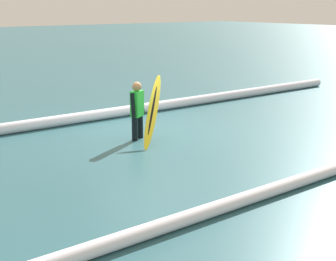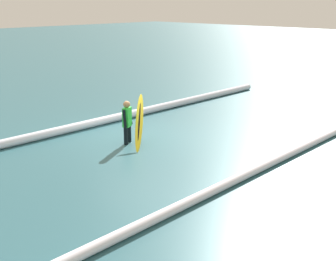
% 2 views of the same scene
% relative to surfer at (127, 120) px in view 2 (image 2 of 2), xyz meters
% --- Properties ---
extents(ground_plane, '(121.00, 121.00, 0.00)m').
position_rel_surfer_xyz_m(ground_plane, '(-0.74, -0.59, -0.76)').
color(ground_plane, '#2C5A64').
extents(surfer, '(0.47, 0.40, 1.38)m').
position_rel_surfer_xyz_m(surfer, '(0.00, 0.00, 0.00)').
color(surfer, black).
rests_on(surfer, ground_plane).
extents(surfboard, '(1.36, 1.27, 1.49)m').
position_rel_surfer_xyz_m(surfboard, '(-0.19, 0.36, -0.03)').
color(surfboard, yellow).
rests_on(surfboard, ground_plane).
extents(wave_crest_foreground, '(18.41, 0.63, 0.29)m').
position_rel_surfer_xyz_m(wave_crest_foreground, '(-0.79, -2.29, -0.61)').
color(wave_crest_foreground, white).
rests_on(wave_crest_foreground, ground_plane).
extents(wave_crest_midground, '(19.64, 0.40, 0.22)m').
position_rel_surfer_xyz_m(wave_crest_midground, '(-0.67, 4.35, -0.65)').
color(wave_crest_midground, white).
rests_on(wave_crest_midground, ground_plane).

